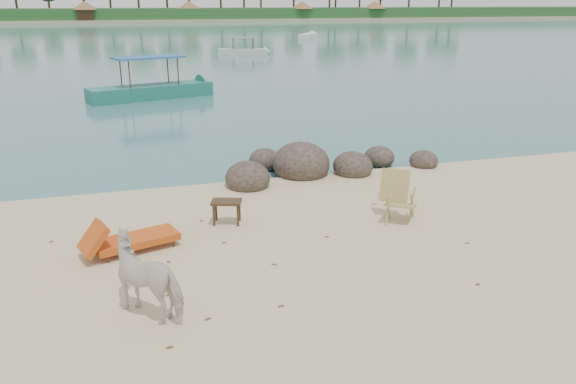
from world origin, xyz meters
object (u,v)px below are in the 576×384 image
deck_chair (401,199)px  boulders (311,166)px  lounge_chair (136,237)px  side_table (227,213)px  boat_near (149,64)px  cow (151,277)px

deck_chair → boulders: bearing=137.9°
boulders → lounge_chair: size_ratio=3.20×
side_table → deck_chair: (3.69, -0.93, 0.28)m
side_table → boat_near: boat_near is taller
cow → boat_near: boat_near is taller
cow → lounge_chair: bearing=-131.6°
cow → side_table: cow is taller
cow → lounge_chair: 2.47m
deck_chair → lounge_chair: bearing=-142.7°
cow → deck_chair: 5.96m
cow → deck_chair: (5.47, 2.36, -0.08)m
boulders → deck_chair: deck_chair is taller
lounge_chair → boat_near: bearing=68.5°
deck_chair → side_table: bearing=-156.0°
boulders → boat_near: boat_near is taller
boat_near → lounge_chair: bearing=-111.3°
lounge_chair → deck_chair: size_ratio=1.86×
side_table → lounge_chair: 2.12m
cow → side_table: 3.76m
boulders → side_table: 4.33m
boulders → lounge_chair: 6.34m
boat_near → boulders: bearing=-93.7°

